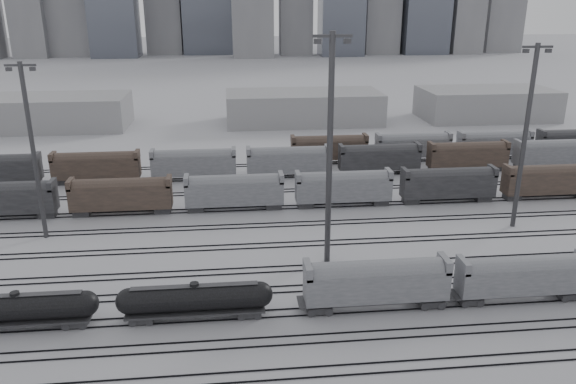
{
  "coord_description": "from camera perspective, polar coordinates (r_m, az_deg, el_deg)",
  "views": [
    {
      "loc": [
        -9.4,
        -49.77,
        31.06
      ],
      "look_at": [
        -1.16,
        27.92,
        4.0
      ],
      "focal_mm": 35.0,
      "sensor_mm": 36.0,
      "label": 1
    }
  ],
  "objects": [
    {
      "name": "ground",
      "position": [
        59.42,
        4.05,
        -12.47
      ],
      "size": [
        900.0,
        900.0,
        0.0
      ],
      "primitive_type": "plane",
      "color": "silver",
      "rests_on": "ground"
    },
    {
      "name": "tracks",
      "position": [
        74.66,
        1.74,
        -5.42
      ],
      "size": [
        220.0,
        71.5,
        0.16
      ],
      "color": "black",
      "rests_on": "ground"
    },
    {
      "name": "hopper_car_a",
      "position": [
        59.67,
        8.96,
        -8.84
      ],
      "size": [
        15.12,
        3.0,
        5.41
      ],
      "color": "black",
      "rests_on": "ground"
    },
    {
      "name": "light_mast_d",
      "position": [
        83.27,
        22.97,
        5.47
      ],
      "size": [
        4.1,
        0.66,
        25.61
      ],
      "color": "#3A3A3C",
      "rests_on": "ground"
    },
    {
      "name": "tank_car_b",
      "position": [
        58.52,
        -9.41,
        -10.67
      ],
      "size": [
        15.76,
        2.63,
        3.9
      ],
      "color": "black",
      "rests_on": "ground"
    },
    {
      "name": "bg_string_mid",
      "position": [
        105.4,
        9.26,
        3.3
      ],
      "size": [
        151.0,
        3.0,
        5.6
      ],
      "color": "black",
      "rests_on": "ground"
    },
    {
      "name": "bg_string_far",
      "position": [
        118.33,
        16.49,
        4.49
      ],
      "size": [
        66.0,
        3.0,
        5.6
      ],
      "color": "brown",
      "rests_on": "ground"
    },
    {
      "name": "warehouse_left",
      "position": [
        155.73,
        -25.13,
        7.3
      ],
      "size": [
        50.0,
        18.0,
        8.0
      ],
      "primitive_type": "cube",
      "color": "gray",
      "rests_on": "ground"
    },
    {
      "name": "warehouse_mid",
      "position": [
        148.55,
        1.57,
        8.6
      ],
      "size": [
        40.0,
        18.0,
        8.0
      ],
      "primitive_type": "cube",
      "color": "gray",
      "rests_on": "ground"
    },
    {
      "name": "light_mast_c",
      "position": [
        65.56,
        4.27,
        4.6
      ],
      "size": [
        4.43,
        0.71,
        27.71
      ],
      "color": "#3A3A3C",
      "rests_on": "ground"
    },
    {
      "name": "light_mast_b",
      "position": [
        80.31,
        -24.49,
        4.05
      ],
      "size": [
        3.79,
        0.61,
        23.68
      ],
      "color": "#3A3A3C",
      "rests_on": "ground"
    },
    {
      "name": "tank_car_a",
      "position": [
        62.16,
        -25.8,
        -10.61
      ],
      "size": [
        15.66,
        2.61,
        3.87
      ],
      "color": "black",
      "rests_on": "ground"
    },
    {
      "name": "warehouse_right",
      "position": [
        162.81,
        19.49,
        8.46
      ],
      "size": [
        35.0,
        18.0,
        8.0
      ],
      "primitive_type": "cube",
      "color": "gray",
      "rests_on": "ground"
    },
    {
      "name": "bg_string_near",
      "position": [
        88.25,
        5.64,
        0.33
      ],
      "size": [
        151.0,
        3.0,
        5.6
      ],
      "color": "gray",
      "rests_on": "ground"
    },
    {
      "name": "hopper_car_b",
      "position": [
        65.54,
        22.72,
        -7.74
      ],
      "size": [
        14.1,
        2.8,
        5.04
      ],
      "color": "black",
      "rests_on": "ground"
    }
  ]
}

